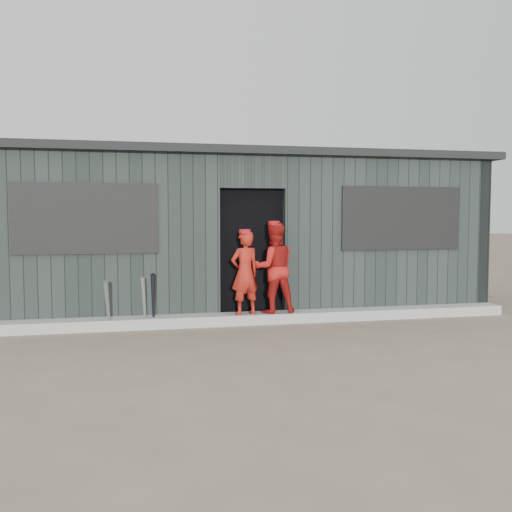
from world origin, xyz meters
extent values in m
plane|color=#6D5E4B|center=(0.00, 0.00, 0.00)|extent=(80.00, 80.00, 0.00)
cube|color=#979793|center=(0.00, 1.82, 0.07)|extent=(8.00, 0.36, 0.15)
cone|color=gray|center=(-2.11, 1.67, 0.36)|extent=(0.11, 0.31, 0.72)
cone|color=gray|center=(-1.62, 1.69, 0.37)|extent=(0.13, 0.19, 0.75)
cone|color=black|center=(-1.49, 1.75, 0.40)|extent=(0.09, 0.33, 0.80)
imported|color=#9E1E13|center=(-0.18, 1.75, 0.76)|extent=(0.51, 0.41, 1.22)
imported|color=#A61714|center=(0.27, 1.82, 0.82)|extent=(0.66, 0.52, 1.34)
imported|color=silver|center=(0.12, 2.42, 0.61)|extent=(0.66, 0.49, 1.22)
cube|color=black|center=(0.00, 3.50, 1.20)|extent=(7.60, 2.70, 2.20)
cube|color=#272E2B|center=(-2.25, 2.10, 1.25)|extent=(3.50, 0.20, 2.50)
cube|color=#29302E|center=(2.25, 2.10, 1.25)|extent=(3.50, 0.20, 2.50)
cube|color=#262D2A|center=(0.00, 2.10, 2.25)|extent=(1.00, 0.20, 0.50)
cube|color=#28302E|center=(3.90, 3.50, 1.25)|extent=(0.20, 3.00, 2.50)
cube|color=#2B332F|center=(0.00, 4.90, 1.25)|extent=(8.00, 0.20, 2.50)
cube|color=black|center=(0.00, 3.50, 2.56)|extent=(8.30, 3.30, 0.12)
cube|color=black|center=(-2.40, 1.98, 1.55)|extent=(2.00, 0.04, 1.00)
cube|color=black|center=(2.40, 1.98, 1.55)|extent=(2.00, 0.04, 1.00)
cube|color=black|center=(-0.18, 2.68, 1.35)|extent=(0.21, 0.21, 1.01)
cube|color=black|center=(0.10, 2.73, 1.30)|extent=(0.25, 0.22, 0.89)
camera|label=1|loc=(-1.81, -6.33, 1.58)|focal=40.00mm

